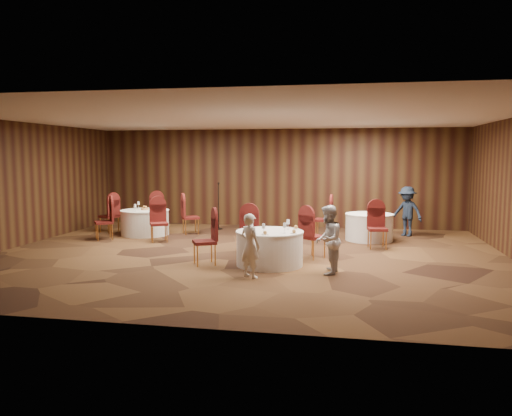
% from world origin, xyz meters
% --- Properties ---
extents(ground, '(12.00, 12.00, 0.00)m').
position_xyz_m(ground, '(0.00, 0.00, 0.00)').
color(ground, black).
rests_on(ground, ground).
extents(room_shell, '(12.00, 12.00, 12.00)m').
position_xyz_m(room_shell, '(0.00, 0.00, 1.96)').
color(room_shell, silver).
rests_on(room_shell, ground).
extents(table_main, '(1.44, 1.44, 0.74)m').
position_xyz_m(table_main, '(0.71, -0.96, 0.38)').
color(table_main, silver).
rests_on(table_main, ground).
extents(table_left, '(1.42, 1.42, 0.74)m').
position_xyz_m(table_left, '(-3.56, 2.43, 0.38)').
color(table_left, silver).
rests_on(table_left, ground).
extents(table_right, '(1.31, 1.31, 0.74)m').
position_xyz_m(table_right, '(2.91, 2.67, 0.38)').
color(table_right, silver).
rests_on(table_right, ground).
extents(chairs_main, '(2.95, 2.03, 1.00)m').
position_xyz_m(chairs_main, '(0.32, -0.30, 0.50)').
color(chairs_main, '#410D0D').
rests_on(chairs_main, ground).
extents(chairs_left, '(3.25, 3.07, 1.00)m').
position_xyz_m(chairs_left, '(-3.58, 2.44, 0.50)').
color(chairs_left, '#410D0D').
rests_on(chairs_left, ground).
extents(chairs_right, '(2.00, 2.14, 1.00)m').
position_xyz_m(chairs_right, '(2.35, 2.29, 0.50)').
color(chairs_right, '#410D0D').
rests_on(chairs_right, ground).
extents(tabletop_main, '(1.02, 1.05, 0.22)m').
position_xyz_m(tabletop_main, '(0.92, -1.10, 0.84)').
color(tabletop_main, silver).
rests_on(tabletop_main, table_main).
extents(tabletop_left, '(0.84, 0.83, 0.22)m').
position_xyz_m(tabletop_left, '(-3.56, 2.43, 0.82)').
color(tabletop_left, silver).
rests_on(tabletop_left, table_left).
extents(tabletop_right, '(0.08, 0.08, 0.22)m').
position_xyz_m(tabletop_right, '(3.07, 2.39, 0.90)').
color(tabletop_right, silver).
rests_on(tabletop_right, table_right).
extents(mic_stand, '(0.24, 0.24, 1.49)m').
position_xyz_m(mic_stand, '(-1.72, 3.94, 0.42)').
color(mic_stand, black).
rests_on(mic_stand, ground).
extents(woman_a, '(0.54, 0.49, 1.24)m').
position_xyz_m(woman_a, '(0.52, -2.10, 0.62)').
color(woman_a, white).
rests_on(woman_a, ground).
extents(woman_b, '(0.59, 0.72, 1.37)m').
position_xyz_m(woman_b, '(1.97, -1.52, 0.68)').
color(woman_b, '#BDBCC2').
rests_on(woman_b, ground).
extents(man_c, '(1.07, 0.96, 1.44)m').
position_xyz_m(man_c, '(4.01, 3.61, 0.72)').
color(man_c, black).
rests_on(man_c, ground).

